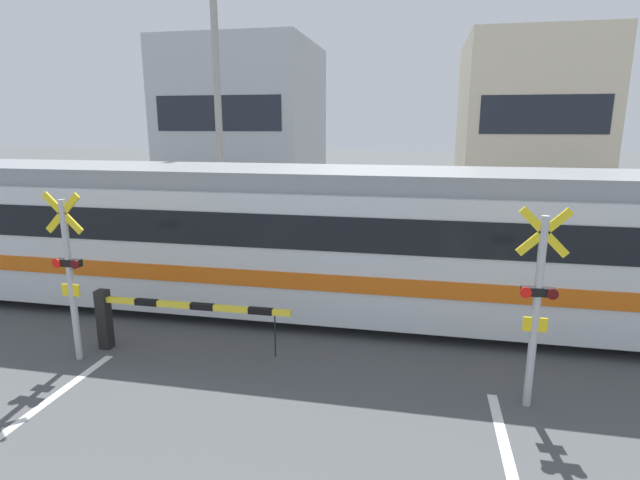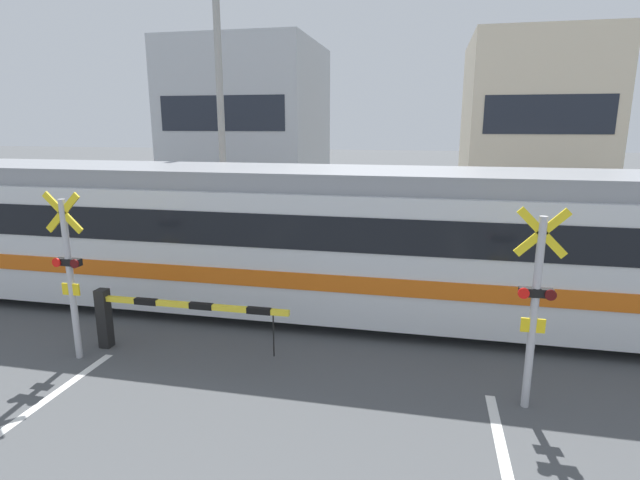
# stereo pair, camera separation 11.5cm
# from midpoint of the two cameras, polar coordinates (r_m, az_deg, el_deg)

# --- Properties ---
(rail_track_near) EXTENTS (50.00, 0.10, 0.08)m
(rail_track_near) POSITION_cam_midpoint_polar(r_m,az_deg,el_deg) (10.26, -0.93, -9.18)
(rail_track_near) COLOR gray
(rail_track_near) RESTS_ON ground_plane
(rail_track_far) EXTENTS (50.00, 0.10, 0.08)m
(rail_track_far) POSITION_cam_midpoint_polar(r_m,az_deg,el_deg) (11.58, 0.62, -6.55)
(rail_track_far) COLOR gray
(rail_track_far) RESTS_ON ground_plane
(commuter_train) EXTENTS (20.98, 2.89, 3.05)m
(commuter_train) POSITION_cam_midpoint_polar(r_m,az_deg,el_deg) (10.52, -1.85, 0.50)
(commuter_train) COLOR silver
(commuter_train) RESTS_ON ground_plane
(crossing_barrier_near) EXTENTS (3.54, 0.20, 1.08)m
(crossing_barrier_near) POSITION_cam_midpoint_polar(r_m,az_deg,el_deg) (9.26, -19.37, -7.89)
(crossing_barrier_near) COLOR black
(crossing_barrier_near) RESTS_ON ground_plane
(crossing_barrier_far) EXTENTS (3.54, 0.20, 1.08)m
(crossing_barrier_far) POSITION_cam_midpoint_polar(r_m,az_deg,el_deg) (13.09, 13.34, -1.43)
(crossing_barrier_far) COLOR black
(crossing_barrier_far) RESTS_ON ground_plane
(crossing_signal_left) EXTENTS (0.68, 0.15, 2.88)m
(crossing_signal_left) POSITION_cam_midpoint_polar(r_m,az_deg,el_deg) (9.24, -27.04, -3.09)
(crossing_signal_left) COLOR #B2B2B7
(crossing_signal_left) RESTS_ON ground_plane
(crossing_signal_right) EXTENTS (0.68, 0.15, 2.88)m
(crossing_signal_right) POSITION_cam_midpoint_polar(r_m,az_deg,el_deg) (7.44, 23.16, -6.39)
(crossing_signal_right) COLOR #B2B2B7
(crossing_signal_right) RESTS_ON ground_plane
(pedestrian) EXTENTS (0.38, 0.22, 1.70)m
(pedestrian) POSITION_cam_midpoint_polar(r_m,az_deg,el_deg) (14.90, -2.08, 1.66)
(pedestrian) COLOR #23232D
(pedestrian) RESTS_ON ground_plane
(building_left_of_street) EXTENTS (7.29, 7.61, 8.07)m
(building_left_of_street) POSITION_cam_midpoint_polar(r_m,az_deg,el_deg) (27.83, -8.56, 13.14)
(building_left_of_street) COLOR #B2B7BC
(building_left_of_street) RESTS_ON ground_plane
(building_right_of_street) EXTENTS (6.02, 7.61, 7.87)m
(building_right_of_street) POSITION_cam_midpoint_polar(r_m,az_deg,el_deg) (26.59, 22.33, 12.12)
(building_right_of_street) COLOR beige
(building_right_of_street) RESTS_ON ground_plane
(utility_pole_streetside) EXTENTS (0.22, 0.22, 8.57)m
(utility_pole_streetside) POSITION_cam_midpoint_polar(r_m,az_deg,el_deg) (16.50, -11.75, 14.05)
(utility_pole_streetside) COLOR gray
(utility_pole_streetside) RESTS_ON ground_plane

